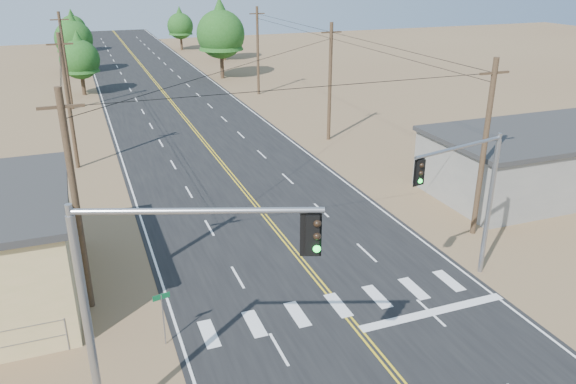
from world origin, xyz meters
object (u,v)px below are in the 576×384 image
signal_mast_left (153,286)px  signal_mast_right (471,189)px  building_right (542,162)px  street_sign (163,311)px

signal_mast_left → signal_mast_right: size_ratio=1.14×
building_right → signal_mast_right: size_ratio=2.07×
building_right → street_sign: building_right is taller
signal_mast_left → street_sign: 6.25m
signal_mast_right → building_right: bearing=20.2°
building_right → signal_mast_left: 30.51m
street_sign → signal_mast_right: bearing=-11.9°
signal_mast_left → street_sign: (0.70, 4.72, -4.03)m
signal_mast_left → signal_mast_right: (15.02, 4.61, -0.75)m
building_right → signal_mast_right: (-12.48, -8.11, 2.86)m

